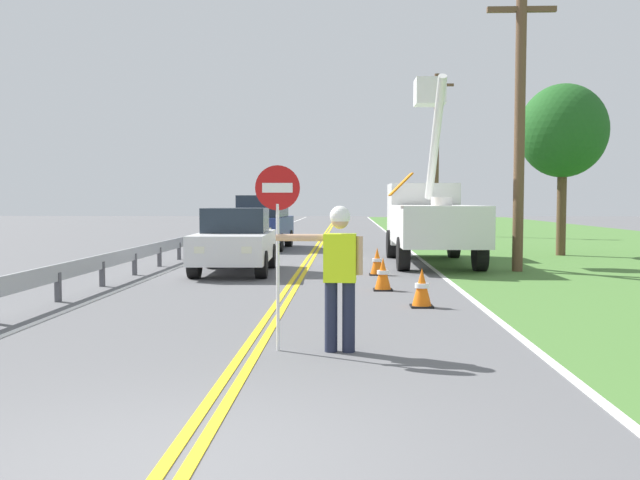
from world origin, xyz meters
name	(u,v)px	position (x,y,z in m)	size (l,w,h in m)	color
ground_plane	(175,469)	(0.00, 0.00, 0.00)	(160.00, 160.00, 0.00)	#5B5B5E
grass_verge_right	(637,254)	(11.60, 20.00, 0.00)	(16.00, 110.00, 0.01)	#477533
centerline_yellow_left	(312,253)	(-0.09, 20.00, 0.01)	(0.11, 110.00, 0.01)	yellow
centerline_yellow_right	(316,253)	(0.09, 20.00, 0.01)	(0.11, 110.00, 0.01)	yellow
edge_line_right	(413,253)	(3.60, 20.00, 0.01)	(0.12, 110.00, 0.01)	silver
edge_line_left	(216,252)	(-3.60, 20.00, 0.01)	(0.12, 110.00, 0.01)	silver
flagger_worker	(339,269)	(1.11, 3.77, 1.05)	(1.09, 0.26, 1.83)	#1E2338
stop_sign_paddle	(278,215)	(0.34, 3.81, 1.71)	(0.56, 0.04, 2.33)	silver
utility_bucket_truck	(430,216)	(3.73, 16.23, 1.42)	(2.67, 6.83, 5.63)	silver
oncoming_sedan_nearest	(235,241)	(-1.74, 13.07, 0.83)	(2.02, 4.16, 1.70)	silver
oncoming_suv_second	(263,222)	(-2.09, 21.94, 1.06)	(2.07, 4.67, 2.10)	navy
utility_pole_near	(520,124)	(5.78, 13.67, 3.94)	(1.80, 0.28, 7.51)	brown
utility_pole_mid	(436,152)	(6.06, 32.73, 4.57)	(1.80, 0.28, 8.77)	brown
traffic_cone_lead	(422,288)	(2.54, 7.41, 0.34)	(0.40, 0.40, 0.70)	orange
traffic_cone_mid	(383,275)	(1.96, 9.64, 0.34)	(0.40, 0.40, 0.70)	orange
traffic_cone_tail	(377,262)	(1.98, 12.63, 0.34)	(0.40, 0.40, 0.70)	orange
guardrail_left_shoulder	(170,246)	(-4.20, 15.77, 0.52)	(0.10, 32.00, 0.71)	#9EA0A3
roadside_tree_verge	(563,132)	(8.62, 19.15, 4.27)	(3.00, 3.00, 5.90)	brown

